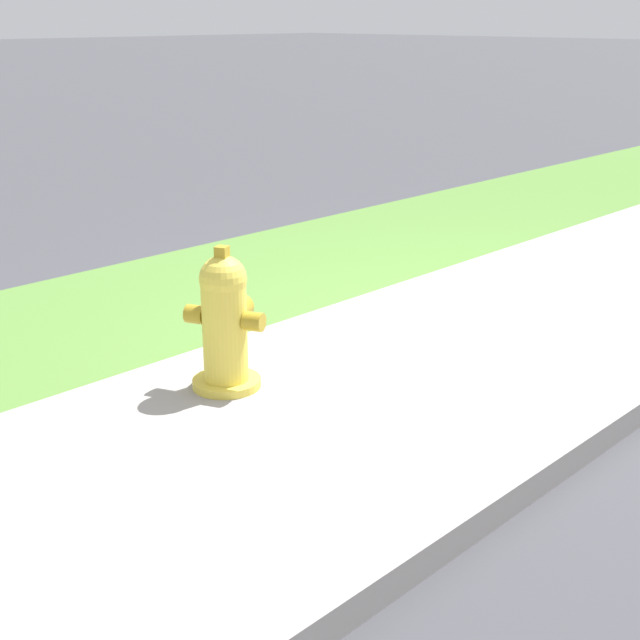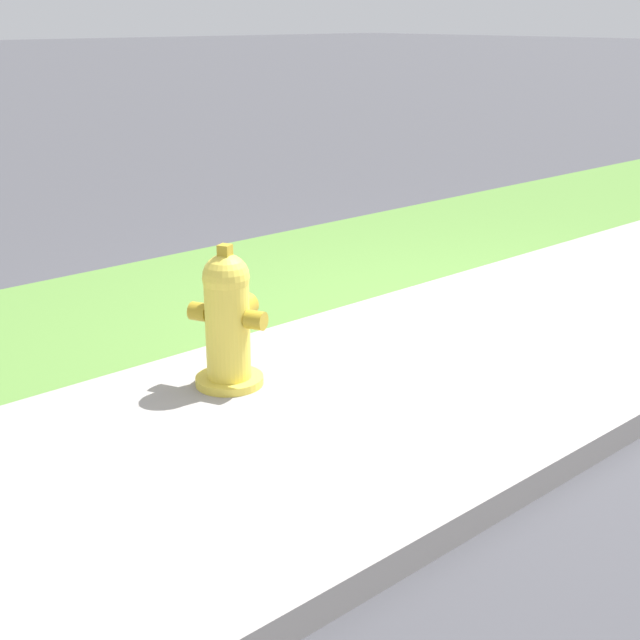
# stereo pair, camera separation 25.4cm
# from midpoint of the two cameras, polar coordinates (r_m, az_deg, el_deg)

# --- Properties ---
(ground_plane) EXTENTS (120.00, 120.00, 0.00)m
(ground_plane) POSITION_cam_midpoint_polar(r_m,az_deg,el_deg) (5.02, 8.77, -1.19)
(ground_plane) COLOR #424247
(sidewalk_pavement) EXTENTS (18.00, 1.98, 0.01)m
(sidewalk_pavement) POSITION_cam_midpoint_polar(r_m,az_deg,el_deg) (5.02, 8.77, -1.13)
(sidewalk_pavement) COLOR #9E9993
(sidewalk_pavement) RESTS_ON ground
(grass_verge) EXTENTS (18.00, 1.78, 0.01)m
(grass_verge) POSITION_cam_midpoint_polar(r_m,az_deg,el_deg) (6.23, -5.47, 2.98)
(grass_verge) COLOR #568438
(grass_verge) RESTS_ON ground
(fire_hydrant_across_street) EXTENTS (0.38, 0.40, 0.71)m
(fire_hydrant_across_street) POSITION_cam_midpoint_polar(r_m,az_deg,el_deg) (4.23, -7.81, -0.16)
(fire_hydrant_across_street) COLOR yellow
(fire_hydrant_across_street) RESTS_ON ground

